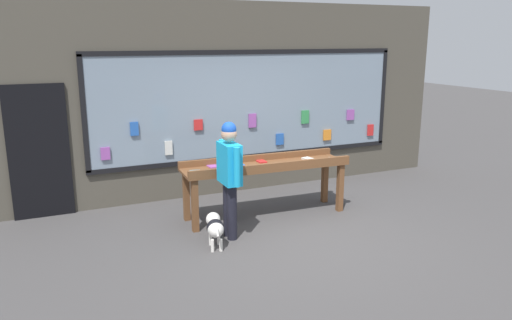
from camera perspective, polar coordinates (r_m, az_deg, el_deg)
The scene contains 5 objects.
ground_plane at distance 7.31m, azimuth 4.05°, elevation -8.47°, with size 40.00×40.00×0.00m, color #474444.
shopfront_facade at distance 9.00m, azimuth -3.10°, elevation 6.84°, with size 8.79×0.29×3.39m.
display_table_main at distance 7.82m, azimuth 1.11°, elevation -1.12°, with size 2.66×0.78×0.93m.
person_browsing at distance 6.90m, azimuth -3.05°, elevation -1.30°, with size 0.22×0.66×1.66m.
small_dog at distance 6.81m, azimuth -4.72°, elevation -7.61°, with size 0.30×0.59×0.43m.
Camera 1 is at (-3.24, -5.95, 2.76)m, focal length 35.00 mm.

